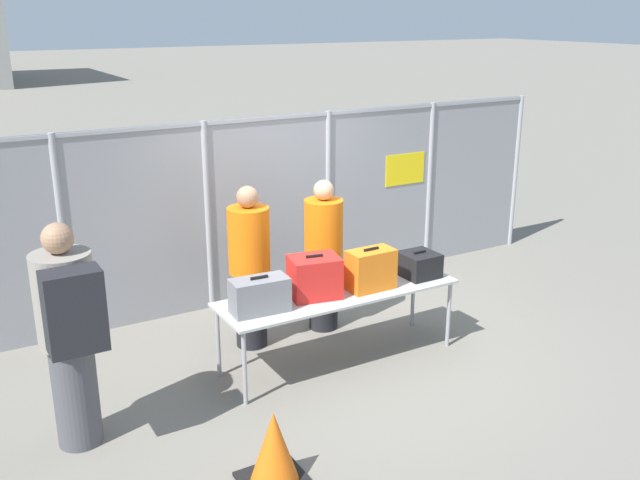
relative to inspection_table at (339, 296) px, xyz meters
The scene contains 12 objects.
ground_plane 0.73m from the inspection_table, 36.92° to the left, with size 120.00×120.00×0.00m, color slate.
fence_section 1.92m from the inspection_table, 83.27° to the left, with size 7.85×0.07×2.15m.
inspection_table is the anchor object (origin of this frame).
suitcase_grey 0.88m from the inspection_table, behind, with size 0.53×0.29×0.34m.
suitcase_red 0.35m from the inspection_table, behind, with size 0.51×0.43×0.41m.
suitcase_orange 0.40m from the inspection_table, 18.12° to the right, with size 0.45×0.25×0.41m.
suitcase_black 0.93m from the inspection_table, ahead, with size 0.35×0.35×0.27m.
traveler_hooded 2.53m from the inspection_table, behind, with size 0.45×0.70×1.82m.
security_worker_near 0.80m from the inspection_table, 70.18° to the left, with size 0.40×0.40×1.63m.
security_worker_far 0.96m from the inspection_table, 128.07° to the left, with size 0.41×0.41×1.67m.
utility_trailer 3.22m from the inspection_table, 78.43° to the left, with size 4.10×2.13×0.69m.
traffic_cone 2.02m from the inspection_table, 135.05° to the right, with size 0.47×0.47×0.58m.
Camera 1 is at (-3.52, -5.51, 3.28)m, focal length 40.00 mm.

